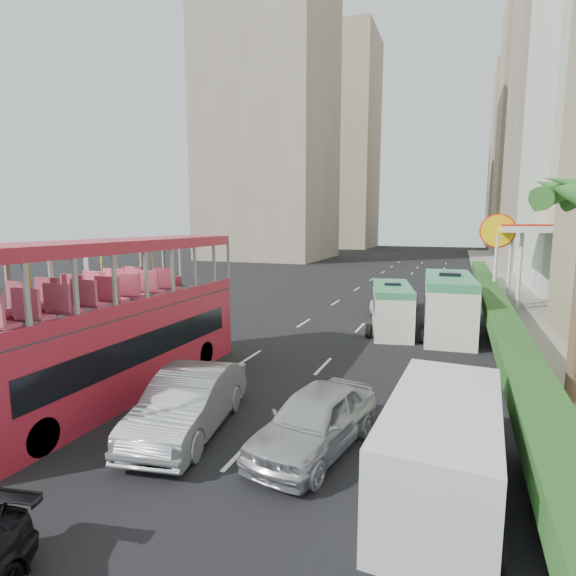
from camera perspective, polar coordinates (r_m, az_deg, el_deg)
The scene contains 17 objects.
ground_plane at distance 13.44m, azimuth -0.09°, elevation -16.35°, with size 200.00×200.00×0.00m, color black.
double_decker_bus at distance 15.72m, azimuth -21.03°, elevation -3.54°, with size 2.50×11.00×5.06m, color #B92135.
car_silver_lane_a at distance 13.05m, azimuth -12.38°, elevation -17.34°, with size 1.75×5.02×1.65m, color #B5B7BC.
car_silver_lane_b at distance 11.92m, azimuth 3.43°, elevation -19.76°, with size 1.83×4.56×1.55m, color #B5B7BC.
van_asset at distance 29.44m, azimuth 13.34°, elevation -2.90°, with size 2.37×5.13×1.43m, color silver.
minibus_near at distance 23.92m, azimuth 13.02°, elevation -2.51°, with size 1.82×5.45×2.42m, color silver.
minibus_far at distance 24.06m, azimuth 19.66°, elevation -2.04°, with size 2.24×6.71×2.98m, color silver.
panel_van_near at distance 10.17m, azimuth 18.99°, elevation -18.84°, with size 2.08×5.21×2.08m, color silver.
panel_van_far at distance 35.56m, azimuth 20.36°, elevation 0.21°, with size 1.85×4.62×1.85m, color silver.
sidewalk at distance 37.11m, azimuth 27.77°, elevation -1.21°, with size 6.00×120.00×0.18m, color #99968C.
kerb_wall at distance 25.94m, azimuth 24.54°, elevation -3.40°, with size 0.30×44.00×1.00m, color silver.
hedge at distance 25.80m, azimuth 24.65°, elevation -1.55°, with size 1.10×44.00×0.70m, color #2D6626.
shell_station at distance 34.98m, azimuth 30.06°, elevation 2.50°, with size 6.50×8.00×5.50m, color silver.
tower_far_a at distance 95.67m, azimuth 29.51°, elevation 17.13°, with size 14.00×14.00×44.00m, color tan.
tower_far_b at distance 116.98m, azimuth 27.82°, elevation 14.44°, with size 14.00×14.00×40.00m, color tan.
tower_left_a at distance 75.03m, azimuth -2.41°, elevation 24.06°, with size 18.00×18.00×52.00m, color tan.
tower_left_b at distance 106.21m, azimuth 6.49°, elevation 17.67°, with size 16.00×16.00×46.00m, color tan.
Camera 1 is at (4.36, -11.41, 5.60)m, focal length 28.00 mm.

